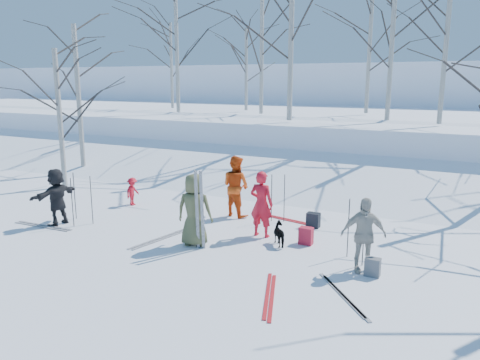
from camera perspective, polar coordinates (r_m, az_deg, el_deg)
The scene contains 38 objects.
ground at distance 11.42m, azimuth -3.50°, elevation -7.80°, with size 120.00×120.00×0.00m, color white.
snow_ramp at distance 17.52m, azimuth 8.31°, elevation -0.32°, with size 70.00×9.50×1.40m, color white.
snow_plateau at distance 26.93m, azimuth 15.44°, elevation 5.55°, with size 70.00×18.00×2.20m, color white.
far_hill at distance 47.56m, azimuth 20.97°, elevation 9.08°, with size 90.00×30.00×6.00m, color white.
skier_olive_center at distance 11.14m, azimuth -5.58°, elevation -3.63°, with size 0.86×0.56×1.75m, color #4E5231.
skier_red_north at distance 11.73m, azimuth 2.63°, elevation -2.95°, with size 0.61×0.40×1.68m, color red.
skier_redor_behind at distance 13.49m, azimuth -0.52°, elevation -0.74°, with size 0.86×0.67×1.77m, color #D94910.
skier_red_seated at distance 15.11m, azimuth -12.97°, elevation -1.37°, with size 0.57×0.33×0.89m, color red.
skier_cream_east at distance 9.94m, azimuth 14.81°, elevation -6.49°, with size 0.92×0.38×1.58m, color beige.
skier_grey_west at distance 13.62m, azimuth -21.44°, elevation -1.91°, with size 1.45×0.46×1.57m, color black.
dog at distance 11.30m, azimuth 5.02°, elevation -6.58°, with size 0.30×0.65×0.55m, color black.
upright_ski_left at distance 10.86m, azimuth -5.27°, elevation -3.64°, with size 0.07×0.02×1.90m, color silver.
upright_ski_right at distance 10.79m, azimuth -4.64°, elevation -3.72°, with size 0.07×0.02×1.90m, color silver.
ski_pair_a at distance 9.05m, azimuth 12.43°, elevation -13.58°, with size 1.38×1.58×0.02m, color silver, non-canonical shape.
ski_pair_b at distance 11.90m, azimuth -9.73°, elevation -7.09°, with size 0.53×1.91×0.02m, color silver, non-canonical shape.
ski_pair_c at distance 13.42m, azimuth 5.33°, elevation -4.73°, with size 1.90×0.57×0.02m, color #AC181D, non-canonical shape.
ski_pair_d at distance 13.79m, azimuth -22.88°, elevation -5.20°, with size 1.91×0.31×0.02m, color silver, non-canonical shape.
ski_pair_e at distance 8.86m, azimuth 3.65°, elevation -13.89°, with size 0.86×1.85×0.02m, color #AC181D, non-canonical shape.
ski_pole_a at distance 10.27m, azimuth 14.85°, elevation -6.56°, with size 0.02×0.02×1.34m, color black.
ski_pole_b at distance 13.32m, azimuth -19.78°, elevation -2.59°, with size 0.02×0.02×1.34m, color black.
ski_pole_c at distance 13.41m, azimuth -17.66°, elevation -2.35°, with size 0.02×0.02×1.34m, color black.
ski_pole_d at distance 14.05m, azimuth -19.51°, elevation -1.83°, with size 0.02×0.02×1.34m, color black.
ski_pole_e at distance 10.70m, azimuth 13.06°, elevation -5.72°, with size 0.02×0.02×1.34m, color black.
ski_pole_f at distance 13.04m, azimuth 5.42°, elevation -2.22°, with size 0.02×0.02×1.34m, color black.
ski_pole_g at distance 13.02m, azimuth 3.87°, elevation -2.21°, with size 0.02×0.02×1.34m, color black.
backpack_red at distance 11.44m, azimuth 8.05°, elevation -6.76°, with size 0.32×0.22×0.42m, color #AD1A2E.
backpack_grey at distance 9.96m, azimuth 15.86°, elevation -10.18°, with size 0.30×0.20×0.38m, color #55575C.
backpack_dark at distance 12.75m, azimuth 8.92°, elevation -4.85°, with size 0.34×0.24×0.40m, color black.
birch_plateau_b at distance 25.26m, azimuth 15.48°, elevation 14.66°, with size 4.78×4.78×5.97m, color silver, non-canonical shape.
birch_plateau_c at distance 21.01m, azimuth 18.01°, elevation 15.26°, with size 4.86×4.86×6.08m, color silver, non-canonical shape.
birch_plateau_d at distance 19.96m, azimuth 23.77°, elevation 14.28°, with size 4.49×4.49×5.56m, color silver, non-canonical shape.
birch_plateau_g at distance 29.02m, azimuth -8.37°, elevation 13.58°, with size 4.07×4.07×4.96m, color silver, non-canonical shape.
birch_plateau_i at distance 26.62m, azimuth 0.75°, elevation 13.28°, with size 3.71×3.71×4.44m, color silver, non-canonical shape.
birch_plateau_j at distance 24.05m, azimuth 2.65°, elevation 14.90°, with size 4.59×4.59×5.70m, color silver, non-canonical shape.
birch_plateau_k at distance 20.22m, azimuth 6.25°, elevation 17.33°, with size 5.56×5.56×7.09m, color silver, non-canonical shape.
birch_plateau_l at distance 25.43m, azimuth -7.72°, elevation 15.70°, with size 5.24×5.24×6.63m, color silver, non-canonical shape.
birch_edge_a at distance 18.09m, azimuth -21.11°, elevation 6.87°, with size 4.08×4.08×4.97m, color silver, non-canonical shape.
birch_edge_d at distance 20.68m, azimuth -19.05°, elevation 9.13°, with size 4.86×4.86×6.08m, color silver, non-canonical shape.
Camera 1 is at (5.55, -9.20, 3.89)m, focal length 35.00 mm.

